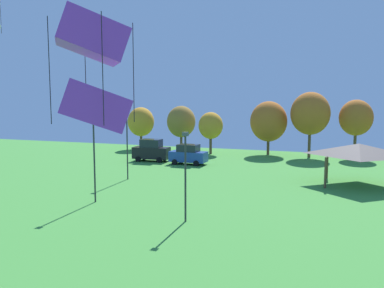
{
  "coord_description": "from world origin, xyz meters",
  "views": [
    {
      "loc": [
        3.72,
        1.95,
        7.41
      ],
      "look_at": [
        -1.12,
        15.26,
        5.83
      ],
      "focal_mm": 38.0,
      "sensor_mm": 36.0,
      "label": 1
    }
  ],
  "objects_px": {
    "light_post_2": "(94,149)",
    "treeline_tree_0": "(141,122)",
    "treeline_tree_3": "(269,122)",
    "treeline_tree_4": "(310,114)",
    "park_pavilion": "(359,150)",
    "light_post_0": "(127,139)",
    "parked_car_leftmost": "(151,151)",
    "treeline_tree_2": "(211,126)",
    "treeline_tree_5": "(356,118)",
    "parked_car_second_from_left": "(188,154)",
    "light_post_3": "(185,171)",
    "kite_flying_1": "(93,72)",
    "treeline_tree_1": "(181,122)"
  },
  "relations": [
    {
      "from": "treeline_tree_1",
      "to": "treeline_tree_2",
      "type": "distance_m",
      "value": 5.55
    },
    {
      "from": "treeline_tree_2",
      "to": "parked_car_second_from_left",
      "type": "bearing_deg",
      "value": -88.41
    },
    {
      "from": "park_pavilion",
      "to": "treeline_tree_5",
      "type": "distance_m",
      "value": 17.3
    },
    {
      "from": "light_post_0",
      "to": "light_post_3",
      "type": "distance_m",
      "value": 14.13
    },
    {
      "from": "treeline_tree_3",
      "to": "treeline_tree_4",
      "type": "relative_size",
      "value": 0.86
    },
    {
      "from": "kite_flying_1",
      "to": "treeline_tree_0",
      "type": "distance_m",
      "value": 49.94
    },
    {
      "from": "kite_flying_1",
      "to": "park_pavilion",
      "type": "relative_size",
      "value": 0.47
    },
    {
      "from": "treeline_tree_3",
      "to": "treeline_tree_5",
      "type": "bearing_deg",
      "value": 3.4
    },
    {
      "from": "treeline_tree_0",
      "to": "treeline_tree_4",
      "type": "height_order",
      "value": "treeline_tree_4"
    },
    {
      "from": "treeline_tree_5",
      "to": "kite_flying_1",
      "type": "bearing_deg",
      "value": -99.84
    },
    {
      "from": "park_pavilion",
      "to": "light_post_0",
      "type": "bearing_deg",
      "value": -167.04
    },
    {
      "from": "park_pavilion",
      "to": "kite_flying_1",
      "type": "bearing_deg",
      "value": -105.08
    },
    {
      "from": "park_pavilion",
      "to": "treeline_tree_3",
      "type": "height_order",
      "value": "treeline_tree_3"
    },
    {
      "from": "treeline_tree_1",
      "to": "treeline_tree_4",
      "type": "distance_m",
      "value": 17.89
    },
    {
      "from": "treeline_tree_2",
      "to": "treeline_tree_4",
      "type": "height_order",
      "value": "treeline_tree_4"
    },
    {
      "from": "light_post_2",
      "to": "light_post_3",
      "type": "xyz_separation_m",
      "value": [
        7.78,
        -2.14,
        -0.77
      ]
    },
    {
      "from": "park_pavilion",
      "to": "light_post_2",
      "type": "bearing_deg",
      "value": -144.69
    },
    {
      "from": "light_post_2",
      "to": "treeline_tree_1",
      "type": "height_order",
      "value": "light_post_2"
    },
    {
      "from": "light_post_2",
      "to": "treeline_tree_2",
      "type": "height_order",
      "value": "light_post_2"
    },
    {
      "from": "park_pavilion",
      "to": "treeline_tree_2",
      "type": "distance_m",
      "value": 23.11
    },
    {
      "from": "parked_car_leftmost",
      "to": "treeline_tree_2",
      "type": "relative_size",
      "value": 0.78
    },
    {
      "from": "light_post_2",
      "to": "treeline_tree_5",
      "type": "bearing_deg",
      "value": 58.62
    },
    {
      "from": "light_post_0",
      "to": "light_post_3",
      "type": "xyz_separation_m",
      "value": [
        9.65,
        -10.31,
        -0.65
      ]
    },
    {
      "from": "light_post_0",
      "to": "treeline_tree_3",
      "type": "relative_size",
      "value": 0.95
    },
    {
      "from": "kite_flying_1",
      "to": "light_post_0",
      "type": "relative_size",
      "value": 0.46
    },
    {
      "from": "light_post_0",
      "to": "treeline_tree_5",
      "type": "xyz_separation_m",
      "value": [
        20.13,
        21.75,
        1.28
      ]
    },
    {
      "from": "light_post_0",
      "to": "treeline_tree_4",
      "type": "bearing_deg",
      "value": 54.36
    },
    {
      "from": "park_pavilion",
      "to": "light_post_2",
      "type": "relative_size",
      "value": 0.96
    },
    {
      "from": "light_post_0",
      "to": "treeline_tree_5",
      "type": "height_order",
      "value": "treeline_tree_5"
    },
    {
      "from": "parked_car_leftmost",
      "to": "light_post_0",
      "type": "xyz_separation_m",
      "value": [
        2.72,
        -10.68,
        2.49
      ]
    },
    {
      "from": "treeline_tree_5",
      "to": "parked_car_second_from_left",
      "type": "bearing_deg",
      "value": -146.59
    },
    {
      "from": "kite_flying_1",
      "to": "treeline_tree_0",
      "type": "xyz_separation_m",
      "value": [
        -21.67,
        44.81,
        -4.1
      ]
    },
    {
      "from": "light_post_0",
      "to": "treeline_tree_0",
      "type": "xyz_separation_m",
      "value": [
        -9.42,
        21.15,
        0.23
      ]
    },
    {
      "from": "treeline_tree_0",
      "to": "treeline_tree_2",
      "type": "bearing_deg",
      "value": -9.57
    },
    {
      "from": "treeline_tree_3",
      "to": "treeline_tree_4",
      "type": "xyz_separation_m",
      "value": [
        5.31,
        -0.59,
        1.14
      ]
    },
    {
      "from": "light_post_2",
      "to": "treeline_tree_4",
      "type": "height_order",
      "value": "treeline_tree_4"
    },
    {
      "from": "treeline_tree_0",
      "to": "light_post_3",
      "type": "bearing_deg",
      "value": -58.76
    },
    {
      "from": "park_pavilion",
      "to": "treeline_tree_0",
      "type": "relative_size",
      "value": 1.08
    },
    {
      "from": "light_post_0",
      "to": "treeline_tree_2",
      "type": "distance_m",
      "value": 19.33
    },
    {
      "from": "kite_flying_1",
      "to": "light_post_3",
      "type": "relative_size",
      "value": 0.57
    },
    {
      "from": "treeline_tree_5",
      "to": "treeline_tree_4",
      "type": "bearing_deg",
      "value": -167.19
    },
    {
      "from": "light_post_3",
      "to": "treeline_tree_3",
      "type": "height_order",
      "value": "treeline_tree_3"
    },
    {
      "from": "light_post_2",
      "to": "treeline_tree_0",
      "type": "relative_size",
      "value": 1.13
    },
    {
      "from": "light_post_0",
      "to": "treeline_tree_1",
      "type": "relative_size",
      "value": 1.05
    },
    {
      "from": "light_post_2",
      "to": "treeline_tree_2",
      "type": "bearing_deg",
      "value": 89.74
    },
    {
      "from": "light_post_2",
      "to": "treeline_tree_4",
      "type": "relative_size",
      "value": 0.84
    },
    {
      "from": "parked_car_second_from_left",
      "to": "treeline_tree_4",
      "type": "relative_size",
      "value": 0.51
    },
    {
      "from": "light_post_3",
      "to": "parked_car_leftmost",
      "type": "bearing_deg",
      "value": 120.51
    },
    {
      "from": "parked_car_second_from_left",
      "to": "light_post_0",
      "type": "relative_size",
      "value": 0.63
    },
    {
      "from": "park_pavilion",
      "to": "light_post_2",
      "type": "distance_m",
      "value": 22.05
    }
  ]
}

